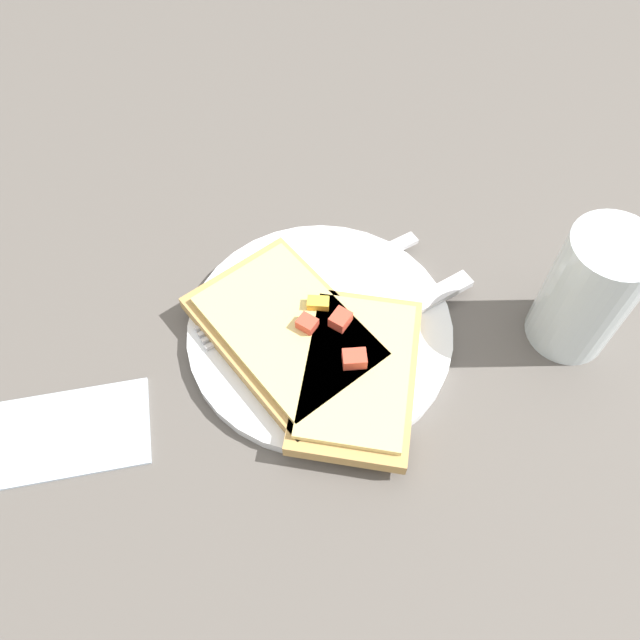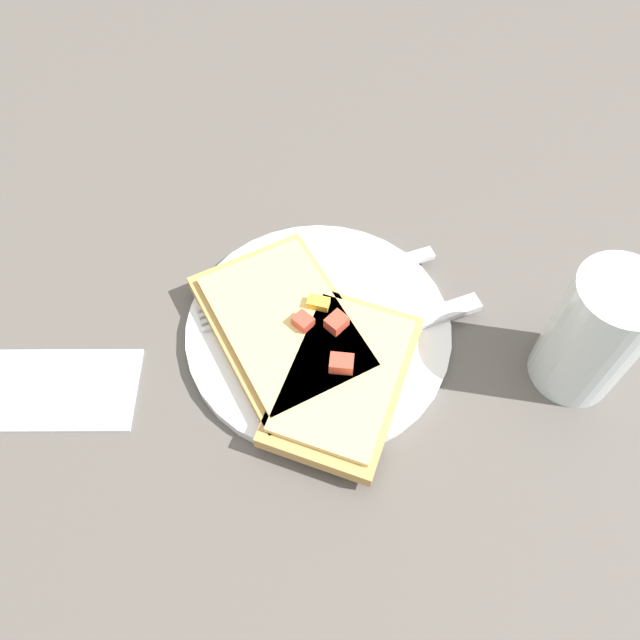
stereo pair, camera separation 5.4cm
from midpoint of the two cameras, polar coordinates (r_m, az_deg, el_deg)
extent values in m
plane|color=#56514C|center=(0.56, 2.76, -1.44)|extent=(4.00, 4.00, 0.00)
cylinder|color=white|center=(0.55, 2.78, -1.12)|extent=(0.23, 0.23, 0.01)
cube|color=silver|center=(0.58, 6.79, 4.14)|extent=(0.14, 0.06, 0.01)
cube|color=silver|center=(0.56, -2.42, 1.46)|extent=(0.06, 0.04, 0.01)
cube|color=silver|center=(0.56, -6.89, 1.10)|extent=(0.03, 0.01, 0.00)
cube|color=silver|center=(0.55, -6.69, 0.51)|extent=(0.03, 0.01, 0.00)
cube|color=silver|center=(0.55, -6.48, -0.08)|extent=(0.03, 0.01, 0.00)
cube|color=silver|center=(0.55, -6.27, -0.68)|extent=(0.03, 0.01, 0.00)
cube|color=silver|center=(0.56, 13.72, 0.32)|extent=(0.08, 0.04, 0.01)
cube|color=silver|center=(0.53, 4.34, -2.96)|extent=(0.12, 0.06, 0.00)
cube|color=tan|center=(0.54, -0.20, -0.98)|extent=(0.18, 0.20, 0.01)
cube|color=#E5CC7A|center=(0.53, -0.20, -0.41)|extent=(0.16, 0.18, 0.01)
cube|color=yellow|center=(0.53, 2.93, 1.36)|extent=(0.02, 0.02, 0.01)
cube|color=#D14733|center=(0.52, 1.53, -0.34)|extent=(0.02, 0.02, 0.01)
cube|color=tan|center=(0.51, 5.30, -5.70)|extent=(0.14, 0.17, 0.01)
cube|color=#E5CC7A|center=(0.50, 5.39, -5.18)|extent=(0.12, 0.15, 0.01)
cube|color=#D14733|center=(0.50, 5.22, -4.23)|extent=(0.02, 0.02, 0.01)
cube|color=#D14733|center=(0.52, 4.63, -0.45)|extent=(0.02, 0.02, 0.01)
sphere|color=tan|center=(0.54, 5.90, -2.04)|extent=(0.01, 0.01, 0.01)
sphere|color=tan|center=(0.54, -2.49, -1.09)|extent=(0.01, 0.01, 0.01)
cylinder|color=silver|center=(0.54, 26.59, -1.41)|extent=(0.07, 0.07, 0.12)
cube|color=silver|center=(0.56, -19.96, -6.15)|extent=(0.13, 0.08, 0.01)
camera|label=1|loc=(0.03, -87.13, 4.46)|focal=35.00mm
camera|label=2|loc=(0.03, 92.87, -4.46)|focal=35.00mm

